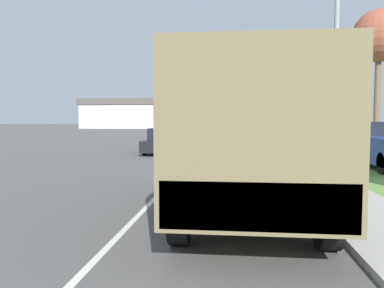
{
  "coord_description": "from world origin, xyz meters",
  "views": [
    {
      "loc": [
        1.88,
        1.15,
        1.95
      ],
      "look_at": [
        0.87,
        10.44,
        1.32
      ],
      "focal_mm": 35.0,
      "sensor_mm": 36.0,
      "label": 1
    }
  ],
  "objects": [
    {
      "name": "ground_plane",
      "position": [
        0.0,
        40.0,
        0.0
      ],
      "size": [
        180.0,
        180.0,
        0.0
      ],
      "primitive_type": "plane",
      "color": "#565451"
    },
    {
      "name": "lane_centre_stripe",
      "position": [
        0.0,
        40.0,
        0.0
      ],
      "size": [
        0.12,
        120.0,
        0.0
      ],
      "color": "silver",
      "rests_on": "ground"
    },
    {
      "name": "sidewalk_right",
      "position": [
        4.5,
        40.0,
        0.06
      ],
      "size": [
        1.8,
        120.0,
        0.12
      ],
      "color": "#ADAAA3",
      "rests_on": "ground"
    },
    {
      "name": "grass_strip_right",
      "position": [
        8.9,
        40.0,
        0.01
      ],
      "size": [
        7.0,
        120.0,
        0.02
      ],
      "color": "#6B9347",
      "rests_on": "ground"
    },
    {
      "name": "military_truck",
      "position": [
        2.18,
        8.89,
        1.64
      ],
      "size": [
        2.51,
        6.94,
        2.97
      ],
      "color": "#606647",
      "rests_on": "ground"
    },
    {
      "name": "car_nearest_ahead",
      "position": [
        -2.01,
        22.24,
        0.65
      ],
      "size": [
        1.76,
        4.73,
        1.42
      ],
      "color": "black",
      "rests_on": "ground"
    },
    {
      "name": "car_second_ahead",
      "position": [
        1.92,
        32.3,
        0.7
      ],
      "size": [
        1.74,
        4.84,
        1.56
      ],
      "color": "tan",
      "rests_on": "ground"
    },
    {
      "name": "car_third_ahead",
      "position": [
        1.46,
        46.0,
        0.67
      ],
      "size": [
        1.89,
        4.07,
        1.49
      ],
      "color": "silver",
      "rests_on": "ground"
    },
    {
      "name": "car_fourth_ahead",
      "position": [
        1.56,
        54.56,
        0.7
      ],
      "size": [
        1.78,
        3.97,
        1.57
      ],
      "color": "silver",
      "rests_on": "ground"
    },
    {
      "name": "lamp_post",
      "position": [
        4.52,
        12.12,
        3.81
      ],
      "size": [
        1.69,
        0.24,
        6.09
      ],
      "color": "gray",
      "rests_on": "sidewalk_right"
    },
    {
      "name": "tree_mid_right",
      "position": [
        9.42,
        21.78,
        6.17
      ],
      "size": [
        2.7,
        2.7,
        7.58
      ],
      "color": "brown",
      "rests_on": "grass_strip_right"
    },
    {
      "name": "building_distant",
      "position": [
        -18.63,
        79.3,
        3.01
      ],
      "size": [
        20.51,
        13.95,
        5.94
      ],
      "color": "beige",
      "rests_on": "ground"
    }
  ]
}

